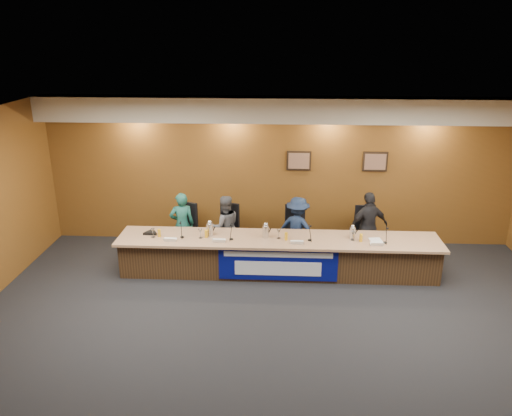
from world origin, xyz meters
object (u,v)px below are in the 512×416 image
Objects in this scene: dais_body at (278,256)px; carafe_right at (352,233)px; office_chair_a at (184,232)px; carafe_left at (210,230)px; panelist_d at (368,227)px; carafe_mid at (266,232)px; banner at (278,264)px; speakerphone at (151,233)px; office_chair_d at (367,236)px; panelist_b at (225,227)px; panelist_a at (182,225)px; office_chair_b at (226,233)px; office_chair_c at (297,234)px; panelist_c at (297,228)px.

carafe_right is (1.39, -0.01, 0.52)m from dais_body.
carafe_left is at bearing -26.33° from office_chair_a.
panelist_d is 6.09× the size of carafe_mid.
speakerphone reaches higher than banner.
carafe_left is 1.05× the size of carafe_right.
office_chair_d is 1.99× the size of carafe_left.
office_chair_a is at bearing -25.89° from panelist_b.
speakerphone is (-1.36, -0.66, 0.11)m from panelist_b.
panelist_a reaches higher than office_chair_b.
dais_body reaches higher than office_chair_a.
banner is 4.58× the size of office_chair_c.
panelist_c is 1.24m from carafe_right.
panelist_b is 0.91m from office_chair_a.
panelist_a is 0.91m from office_chair_b.
carafe_mid is at bearing 120.65° from panelist_b.
carafe_mid is at bearing -166.24° from office_chair_d.
speakerphone is (-2.84, -0.66, 0.12)m from panelist_c.
banner reaches higher than office_chair_a.
panelist_d is 1.45m from office_chair_c.
speakerphone is (-4.26, -0.76, 0.30)m from office_chair_d.
panelist_d reaches higher than office_chair_b.
panelist_a is at bearing -20.26° from panelist_d.
office_chair_b is (-2.91, 0.10, -0.24)m from panelist_d.
office_chair_b is 2.02× the size of carafe_mid.
panelist_a is 5.78× the size of carafe_mid.
office_chair_b is (-1.10, 1.21, 0.10)m from banner.
panelist_b is at bearing 164.38° from panelist_a.
office_chair_a is 1.00× the size of office_chair_c.
dais_body is at bearing 6.57° from carafe_mid.
carafe_right is (2.69, -0.02, -0.01)m from carafe_left.
carafe_left reaches higher than office_chair_d.
office_chair_c is (2.37, 0.10, -0.21)m from panelist_a.
carafe_mid is (1.74, -0.82, 0.39)m from office_chair_a.
banner is 1.59m from panelist_b.
dais_body is 0.89m from office_chair_c.
office_chair_c is at bearing 166.80° from panelist_a.
office_chair_c is 1.10m from carafe_mid.
carafe_mid reaches higher than dais_body.
panelist_a reaches higher than office_chair_d.
carafe_right is at bearing 2.34° from office_chair_b.
panelist_d is at bearing 12.29° from carafe_left.
panelist_d is 0.26m from office_chair_d.
carafe_mid is (1.74, -0.72, 0.18)m from panelist_a.
dais_body is at bearing 145.16° from panelist_a.
panelist_d is 3.02× the size of office_chair_d.
carafe_mid is at bearing 122.16° from banner.
carafe_left is at bearing 179.38° from dais_body.
panelist_c is at bearing 16.26° from office_chair_b.
panelist_c is 1.50m from office_chair_b.
panelist_a is 2.86× the size of office_chair_b.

